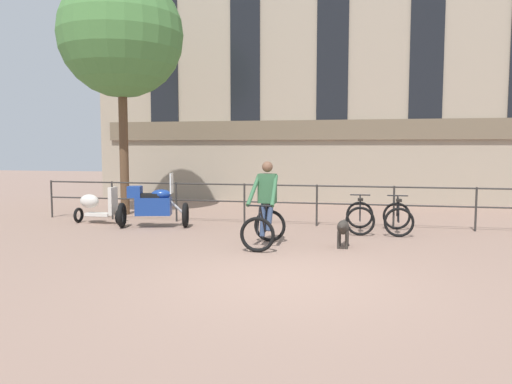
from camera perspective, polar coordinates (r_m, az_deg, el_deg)
name	(u,v)px	position (r m, az deg, el deg)	size (l,w,h in m)	color
ground_plane	(285,279)	(7.66, 3.31, -9.90)	(60.00, 60.00, 0.00)	#8E7060
canal_railing	(317,198)	(12.63, 6.97, -0.70)	(15.05, 0.05, 1.05)	#2D2B28
building_facade	(333,54)	(18.64, 8.81, 15.37)	(18.00, 0.72, 10.67)	gray
cyclist_with_bike	(265,208)	(10.05, 1.08, -1.85)	(0.72, 1.19, 1.70)	black
dog	(343,228)	(10.01, 9.91, -4.10)	(0.25, 0.86, 0.57)	#332D28
parked_motorcycle	(153,205)	(12.59, -11.70, -1.46)	(1.79, 1.00, 1.35)	black
parked_bicycle_near_lamp	(360,217)	(11.97, 11.79, -2.79)	(0.68, 1.12, 0.86)	black
parked_bicycle_mid_left	(398,218)	(12.00, 15.90, -2.86)	(0.68, 1.12, 0.86)	black
parked_scooter	(97,206)	(13.64, -17.70, -1.53)	(1.29, 0.44, 0.96)	black
tree_canalside_left	(121,36)	(15.53, -15.15, 16.86)	(3.57, 3.57, 6.99)	brown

